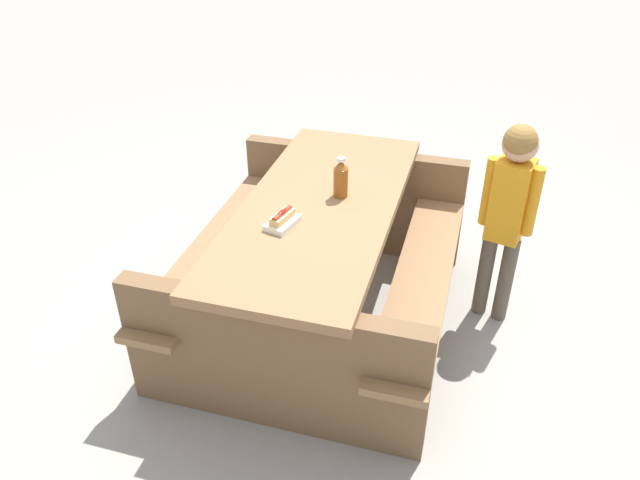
% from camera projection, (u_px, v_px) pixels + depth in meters
% --- Properties ---
extents(ground_plane, '(30.00, 30.00, 0.00)m').
position_uv_depth(ground_plane, '(320.00, 316.00, 3.55)').
color(ground_plane, gray).
rests_on(ground_plane, ground).
extents(picnic_table, '(1.83, 1.44, 0.75)m').
position_uv_depth(picnic_table, '(320.00, 253.00, 3.31)').
color(picnic_table, olive).
rests_on(picnic_table, ground).
extents(soda_bottle, '(0.08, 0.08, 0.22)m').
position_uv_depth(soda_bottle, '(341.00, 179.00, 3.15)').
color(soda_bottle, brown).
rests_on(soda_bottle, picnic_table).
extents(hotdog_tray, '(0.20, 0.15, 0.08)m').
position_uv_depth(hotdog_tray, '(282.00, 220.00, 2.94)').
color(hotdog_tray, white).
rests_on(hotdog_tray, picnic_table).
extents(child_in_coat, '(0.20, 0.28, 1.17)m').
position_uv_depth(child_in_coat, '(509.00, 201.00, 3.17)').
color(child_in_coat, brown).
rests_on(child_in_coat, ground).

